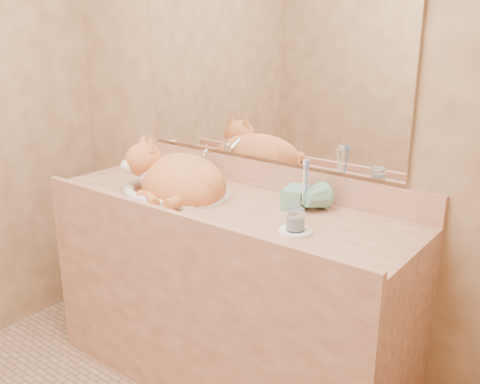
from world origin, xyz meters
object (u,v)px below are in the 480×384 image
Objects in this scene: water_glass at (296,220)px; soap_dispenser at (290,189)px; cat at (176,176)px; vanity_counter at (225,296)px; toothbrush_cup at (305,200)px; sink_basin at (176,175)px.

soap_dispenser is at bearing 127.63° from water_glass.
vanity_counter is at bearing 28.52° from cat.
soap_dispenser is at bearing -151.04° from toothbrush_cup.
toothbrush_cup reaches higher than water_glass.
toothbrush_cup reaches higher than vanity_counter.
cat is at bearing -172.32° from vanity_counter.
cat reaches higher than toothbrush_cup.
soap_dispenser is 1.69× the size of toothbrush_cup.
sink_basin is 0.58m from toothbrush_cup.
toothbrush_cup is (0.05, 0.03, -0.04)m from soap_dispenser.
sink_basin is 2.70× the size of soap_dispenser.
water_glass is (0.13, -0.17, -0.04)m from soap_dispenser.
vanity_counter is 20.97× the size of water_glass.
water_glass reaches higher than vanity_counter.
toothbrush_cup is at bearing 34.20° from cat.
vanity_counter is at bearing -1.87° from sink_basin.
cat reaches higher than vanity_counter.
soap_dispenser is 2.42× the size of water_glass.
cat is at bearing -50.07° from sink_basin.
sink_basin is at bearing 173.37° from water_glass.
vanity_counter is at bearing -162.55° from toothbrush_cup.
vanity_counter is 14.63× the size of toothbrush_cup.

